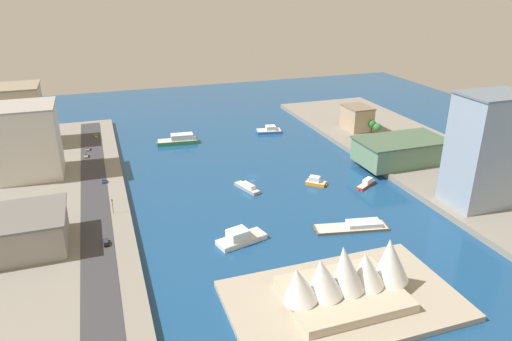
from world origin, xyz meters
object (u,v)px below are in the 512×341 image
barge_flat_brown (356,226)px  hotel_broad_white (25,141)px  terminal_long_green (401,150)px  apartment_midrise_tan (357,118)px  opera_landmark (347,277)px  ferry_green_doubledeck (179,140)px  hatchback_blue (104,181)px  water_taxi_orange (316,182)px  tugboat_red (367,183)px  office_block_beige (14,116)px  catamaran_blue (269,130)px  ferry_white_commuter (241,238)px  van_white (86,155)px  traffic_light_waterfront (112,204)px  yacht_sleek_gray (247,187)px  suv_black (106,242)px  tower_tall_glass (486,150)px  sedan_silver (88,149)px  taxi_yellow_cab (96,136)px

barge_flat_brown → hotel_broad_white: 161.72m
hotel_broad_white → terminal_long_green: bearing=166.6°
apartment_midrise_tan → terminal_long_green: size_ratio=0.42×
opera_landmark → ferry_green_doubledeck: bearing=-82.6°
barge_flat_brown → hatchback_blue: (94.82, -74.49, 2.60)m
water_taxi_orange → tugboat_red: bearing=158.2°
office_block_beige → hatchback_blue: size_ratio=8.31×
catamaran_blue → ferry_white_commuter: bearing=65.0°
van_white → traffic_light_waterfront: (-10.28, 73.18, 3.42)m
catamaran_blue → hatchback_blue: bearing=27.6°
yacht_sleek_gray → terminal_long_green: bearing=-178.6°
apartment_midrise_tan → suv_black: 185.81m
water_taxi_orange → opera_landmark: (30.56, 84.77, 8.00)m
suv_black → traffic_light_waterfront: bearing=-99.2°
catamaran_blue → van_white: bearing=8.3°
water_taxi_orange → tower_tall_glass: bearing=140.5°
van_white → traffic_light_waterfront: traffic_light_waterfront is taller
apartment_midrise_tan → opera_landmark: 175.19m
apartment_midrise_tan → hotel_broad_white: (192.13, 13.97, 10.22)m
yacht_sleek_gray → apartment_midrise_tan: bearing=-147.4°
apartment_midrise_tan → hotel_broad_white: 192.90m
barge_flat_brown → hatchback_blue: hatchback_blue is taller
office_block_beige → traffic_light_waterfront: 116.30m
van_white → hotel_broad_white: bearing=33.6°
sedan_silver → ferry_green_doubledeck: bearing=-177.2°
water_taxi_orange → ferry_green_doubledeck: size_ratio=0.40×
ferry_green_doubledeck → terminal_long_green: 129.44m
water_taxi_orange → hatchback_blue: bearing=-16.9°
apartment_midrise_tan → sedan_silver: apartment_midrise_tan is taller
tugboat_red → sedan_silver: size_ratio=3.15×
suv_black → taxi_yellow_cab: 132.40m
water_taxi_orange → office_block_beige: bearing=-35.2°
hotel_broad_white → water_taxi_orange: bearing=158.8°
water_taxi_orange → barge_flat_brown: (3.38, 44.68, -0.48)m
terminal_long_green → hotel_broad_white: hotel_broad_white is taller
catamaran_blue → hotel_broad_white: hotel_broad_white is taller
sedan_silver → office_block_beige: bearing=-29.1°
barge_flat_brown → ferry_green_doubledeck: bearing=-68.9°
catamaran_blue → apartment_midrise_tan: bearing=159.3°
hatchback_blue → taxi_yellow_cab: 73.20m
tugboat_red → apartment_midrise_tan: (-37.05, -74.39, 9.19)m
yacht_sleek_gray → barge_flat_brown: (-30.21, 49.93, -0.16)m
catamaran_blue → office_block_beige: office_block_beige is taller
catamaran_blue → ferry_green_doubledeck: (59.67, 2.62, 0.83)m
tower_tall_glass → traffic_light_waterfront: 157.95m
yacht_sleek_gray → traffic_light_waterfront: (62.15, 9.85, 5.88)m
barge_flat_brown → hatchback_blue: bearing=-38.2°
van_white → suv_black: bearing=93.7°
yacht_sleek_gray → tower_tall_glass: bearing=150.2°
ferry_white_commuter → van_white: size_ratio=4.50×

